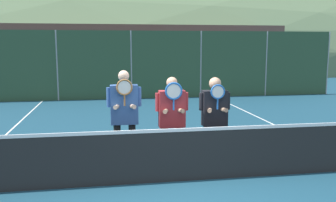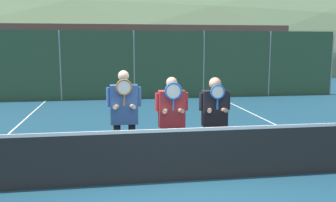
# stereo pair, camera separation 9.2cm
# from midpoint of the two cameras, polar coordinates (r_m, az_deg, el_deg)

# --- Properties ---
(ground_plane) EXTENTS (120.00, 120.00, 0.00)m
(ground_plane) POSITION_cam_midpoint_polar(r_m,az_deg,el_deg) (6.59, 1.41, -12.15)
(ground_plane) COLOR navy
(hill_distant) EXTENTS (137.33, 76.29, 26.70)m
(hill_distant) POSITION_cam_midpoint_polar(r_m,az_deg,el_deg) (61.52, -7.94, 6.33)
(hill_distant) COLOR #5B7551
(hill_distant) RESTS_ON ground_plane
(clubhouse_building) EXTENTS (17.57, 5.50, 3.47)m
(clubhouse_building) POSITION_cam_midpoint_polar(r_m,az_deg,el_deg) (24.28, -4.30, 7.20)
(clubhouse_building) COLOR #9EA3A8
(clubhouse_building) RESTS_ON ground_plane
(fence_back) EXTENTS (18.60, 0.06, 2.93)m
(fence_back) POSITION_cam_midpoint_polar(r_m,az_deg,el_deg) (16.25, -5.02, 5.49)
(fence_back) COLOR gray
(fence_back) RESTS_ON ground_plane
(tennis_net) EXTENTS (10.05, 0.09, 1.03)m
(tennis_net) POSITION_cam_midpoint_polar(r_m,az_deg,el_deg) (6.44, 1.42, -8.14)
(tennis_net) COLOR gray
(tennis_net) RESTS_ON ground_plane
(court_line_right_sideline) EXTENTS (0.05, 16.00, 0.01)m
(court_line_right_sideline) POSITION_cam_midpoint_polar(r_m,az_deg,el_deg) (10.54, 18.78, -4.65)
(court_line_right_sideline) COLOR white
(court_line_right_sideline) RESTS_ON ground_plane
(player_leftmost) EXTENTS (0.63, 0.34, 1.88)m
(player_leftmost) POSITION_cam_midpoint_polar(r_m,az_deg,el_deg) (6.85, -6.31, -1.76)
(player_leftmost) COLOR black
(player_leftmost) RESTS_ON ground_plane
(player_center_left) EXTENTS (0.61, 0.34, 1.76)m
(player_center_left) POSITION_cam_midpoint_polar(r_m,az_deg,el_deg) (6.81, 0.96, -2.33)
(player_center_left) COLOR #56565B
(player_center_left) RESTS_ON ground_plane
(player_center_right) EXTENTS (0.59, 0.34, 1.74)m
(player_center_right) POSITION_cam_midpoint_polar(r_m,az_deg,el_deg) (7.02, 7.48, -2.10)
(player_center_right) COLOR #56565B
(player_center_right) RESTS_ON ground_plane
(car_far_left) EXTENTS (4.46, 2.04, 1.71)m
(car_far_left) POSITION_cam_midpoint_polar(r_m,az_deg,el_deg) (18.63, -21.29, 3.52)
(car_far_left) COLOR #285638
(car_far_left) RESTS_ON ground_plane
(car_left_of_center) EXTENTS (4.59, 2.09, 1.82)m
(car_left_of_center) POSITION_cam_midpoint_polar(r_m,az_deg,el_deg) (18.57, -4.62, 4.20)
(car_left_of_center) COLOR slate
(car_left_of_center) RESTS_ON ground_plane
(car_center) EXTENTS (4.30, 1.93, 1.79)m
(car_center) POSITION_cam_midpoint_polar(r_m,az_deg,el_deg) (19.36, 11.31, 4.21)
(car_center) COLOR silver
(car_center) RESTS_ON ground_plane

